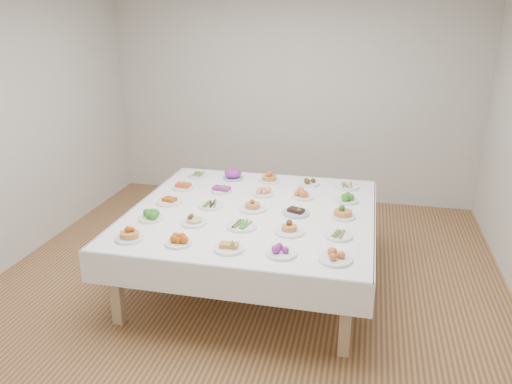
% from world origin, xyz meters
% --- Properties ---
extents(room_envelope, '(5.02, 5.02, 2.81)m').
position_xyz_m(room_envelope, '(0.00, 0.00, 1.83)').
color(room_envelope, '#A26F43').
rests_on(room_envelope, ground).
extents(display_table, '(2.28, 2.28, 0.75)m').
position_xyz_m(display_table, '(0.04, 0.03, 0.69)').
color(display_table, white).
rests_on(display_table, ground).
extents(dish_0, '(0.23, 0.23, 0.13)m').
position_xyz_m(dish_0, '(-0.80, -0.82, 0.81)').
color(dish_0, white).
rests_on(dish_0, display_table).
extents(dish_1, '(0.22, 0.22, 0.10)m').
position_xyz_m(dish_1, '(-0.37, -0.81, 0.80)').
color(dish_1, white).
rests_on(dish_1, display_table).
extents(dish_2, '(0.24, 0.24, 0.11)m').
position_xyz_m(dish_2, '(0.05, -0.82, 0.79)').
color(dish_2, white).
rests_on(dish_2, display_table).
extents(dish_3, '(0.24, 0.24, 0.10)m').
position_xyz_m(dish_3, '(0.47, -0.81, 0.79)').
color(dish_3, white).
rests_on(dish_3, display_table).
extents(dish_4, '(0.26, 0.26, 0.11)m').
position_xyz_m(dish_4, '(0.88, -0.81, 0.80)').
color(dish_4, white).
rests_on(dish_4, display_table).
extents(dish_5, '(0.22, 0.22, 0.10)m').
position_xyz_m(dish_5, '(-0.80, -0.39, 0.79)').
color(dish_5, white).
rests_on(dish_5, display_table).
extents(dish_6, '(0.23, 0.23, 0.12)m').
position_xyz_m(dish_6, '(-0.39, -0.40, 0.81)').
color(dish_6, white).
rests_on(dish_6, display_table).
extents(dish_7, '(0.26, 0.26, 0.06)m').
position_xyz_m(dish_7, '(0.04, -0.38, 0.78)').
color(dish_7, white).
rests_on(dish_7, display_table).
extents(dish_8, '(0.25, 0.25, 0.13)m').
position_xyz_m(dish_8, '(0.46, -0.40, 0.81)').
color(dish_8, white).
rests_on(dish_8, display_table).
extents(dish_9, '(0.23, 0.23, 0.05)m').
position_xyz_m(dish_9, '(0.88, -0.39, 0.77)').
color(dish_9, white).
rests_on(dish_9, display_table).
extents(dish_10, '(0.25, 0.25, 0.10)m').
position_xyz_m(dish_10, '(-0.80, 0.03, 0.79)').
color(dish_10, white).
rests_on(dish_10, display_table).
extents(dish_11, '(0.23, 0.23, 0.05)m').
position_xyz_m(dish_11, '(-0.37, 0.02, 0.77)').
color(dish_11, white).
rests_on(dish_11, display_table).
extents(dish_12, '(0.26, 0.26, 0.14)m').
position_xyz_m(dish_12, '(0.04, 0.04, 0.82)').
color(dish_12, white).
rests_on(dish_12, display_table).
extents(dish_13, '(0.25, 0.25, 0.10)m').
position_xyz_m(dish_13, '(0.46, 0.02, 0.79)').
color(dish_13, '#4C66B2').
rests_on(dish_13, display_table).
extents(dish_14, '(0.23, 0.22, 0.14)m').
position_xyz_m(dish_14, '(0.88, 0.04, 0.82)').
color(dish_14, white).
rests_on(dish_14, display_table).
extents(dish_15, '(0.22, 0.22, 0.09)m').
position_xyz_m(dish_15, '(-0.81, 0.45, 0.78)').
color(dish_15, white).
rests_on(dish_15, display_table).
extents(dish_16, '(0.22, 0.22, 0.11)m').
position_xyz_m(dish_16, '(-0.39, 0.45, 0.80)').
color(dish_16, white).
rests_on(dish_16, display_table).
extents(dish_17, '(0.22, 0.22, 0.10)m').
position_xyz_m(dish_17, '(0.05, 0.46, 0.79)').
color(dish_17, white).
rests_on(dish_17, display_table).
extents(dish_18, '(0.23, 0.23, 0.11)m').
position_xyz_m(dish_18, '(0.46, 0.46, 0.80)').
color(dish_18, white).
rests_on(dish_18, display_table).
extents(dish_19, '(0.24, 0.24, 0.11)m').
position_xyz_m(dish_19, '(0.89, 0.46, 0.80)').
color(dish_19, white).
rests_on(dish_19, display_table).
extents(dish_20, '(0.22, 0.22, 0.05)m').
position_xyz_m(dish_20, '(-0.80, 0.88, 0.77)').
color(dish_20, white).
rests_on(dish_20, display_table).
extents(dish_21, '(0.26, 0.26, 0.14)m').
position_xyz_m(dish_21, '(-0.38, 0.88, 0.82)').
color(dish_21, '#4C66B2').
rests_on(dish_21, display_table).
extents(dish_22, '(0.24, 0.24, 0.15)m').
position_xyz_m(dish_22, '(0.03, 0.89, 0.82)').
color(dish_22, white).
rests_on(dish_22, display_table).
extents(dish_23, '(0.23, 0.23, 0.10)m').
position_xyz_m(dish_23, '(0.46, 0.88, 0.80)').
color(dish_23, white).
rests_on(dish_23, display_table).
extents(dish_24, '(0.25, 0.25, 0.06)m').
position_xyz_m(dish_24, '(0.88, 0.88, 0.77)').
color(dish_24, white).
rests_on(dish_24, display_table).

